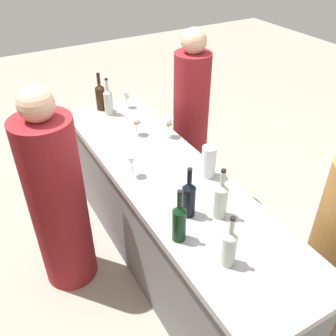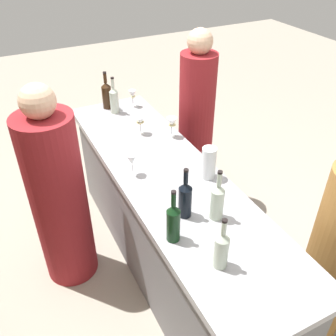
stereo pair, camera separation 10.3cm
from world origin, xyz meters
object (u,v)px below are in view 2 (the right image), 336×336
wine_glass_near_center (133,95)px  water_pitcher (209,163)px  wine_glass_near_right (140,122)px  wine_bottle_far_right_amber_brown (107,94)px  wine_bottle_second_left_dark_green (173,222)px  person_center_guest (196,127)px  wine_bottle_second_right_near_black (185,198)px  wine_glass_near_left (172,123)px  person_left_guest (336,254)px  wine_bottle_rightmost_clear_pale (114,99)px  wine_bottle_leftmost_clear_pale (221,249)px  person_right_guest (59,199)px  wine_bottle_center_clear_pale (217,201)px  wine_glass_far_left (132,160)px

wine_glass_near_center → water_pitcher: bearing=-178.2°
wine_glass_near_right → wine_bottle_far_right_amber_brown: bearing=8.0°
wine_bottle_second_left_dark_green → water_pitcher: size_ratio=1.49×
person_center_guest → wine_bottle_second_left_dark_green: bearing=57.1°
wine_bottle_second_left_dark_green → wine_bottle_second_right_near_black: bearing=-46.6°
wine_glass_near_left → person_left_guest: size_ratio=0.11×
water_pitcher → wine_glass_near_right: bearing=13.2°
wine_glass_near_left → wine_bottle_far_right_amber_brown: bearing=21.5°
wine_bottle_rightmost_clear_pale → water_pitcher: (-1.16, -0.23, -0.01)m
wine_bottle_leftmost_clear_pale → person_right_guest: size_ratio=0.20×
wine_glass_near_center → person_left_guest: (-1.95, -0.49, -0.33)m
wine_bottle_second_left_dark_green → wine_glass_near_left: (0.97, -0.49, -0.01)m
wine_bottle_second_left_dark_green → person_center_guest: 1.56m
wine_bottle_leftmost_clear_pale → wine_glass_near_left: wine_bottle_leftmost_clear_pale is taller
wine_bottle_second_left_dark_green → person_right_guest: 1.03m
wine_glass_near_left → water_pitcher: (-0.58, 0.03, -0.00)m
person_left_guest → wine_bottle_leftmost_clear_pale: bearing=-13.5°
wine_bottle_leftmost_clear_pale → wine_glass_near_right: size_ratio=2.11×
person_right_guest → wine_glass_near_left: bearing=-5.8°
wine_bottle_rightmost_clear_pale → person_left_guest: 2.05m
wine_bottle_rightmost_clear_pale → wine_bottle_far_right_amber_brown: bearing=11.2°
wine_bottle_second_left_dark_green → wine_bottle_second_right_near_black: wine_bottle_second_left_dark_green is taller
wine_bottle_center_clear_pale → wine_glass_near_center: wine_bottle_center_clear_pale is taller
wine_bottle_far_right_amber_brown → wine_glass_near_right: 0.56m
wine_bottle_leftmost_clear_pale → person_left_guest: person_left_guest is taller
wine_glass_near_center → wine_glass_far_left: wine_glass_far_left is taller
wine_bottle_leftmost_clear_pale → wine_bottle_rightmost_clear_pale: 1.82m
wine_bottle_second_right_near_black → wine_glass_near_right: (0.98, -0.15, -0.02)m
wine_bottle_center_clear_pale → water_pitcher: wine_bottle_center_clear_pale is taller
wine_bottle_second_right_near_black → wine_glass_far_left: wine_bottle_second_right_near_black is taller
wine_glass_near_left → wine_glass_near_center: wine_glass_near_left is taller
wine_bottle_second_right_near_black → person_left_guest: size_ratio=0.22×
wine_bottle_center_clear_pale → person_center_guest: 1.38m
wine_bottle_second_left_dark_green → wine_glass_far_left: 0.65m
wine_glass_near_left → wine_glass_near_right: 0.25m
wine_bottle_second_left_dark_green → wine_bottle_leftmost_clear_pale: bearing=-154.7°
wine_glass_near_left → wine_glass_near_center: bearing=5.8°
wine_bottle_far_right_amber_brown → wine_glass_near_center: 0.22m
wine_bottle_rightmost_clear_pale → wine_glass_far_left: size_ratio=2.05×
wine_bottle_far_right_amber_brown → wine_glass_near_center: size_ratio=2.18×
person_right_guest → person_left_guest: bearing=-54.2°
wine_bottle_leftmost_clear_pale → wine_bottle_second_left_dark_green: 0.29m
person_right_guest → wine_bottle_center_clear_pale: bearing=-60.4°
wine_glass_near_left → person_right_guest: size_ratio=0.10×
wine_bottle_second_left_dark_green → wine_glass_near_center: wine_bottle_second_left_dark_green is taller
wine_glass_near_right → person_center_guest: person_center_guest is taller
wine_bottle_second_right_near_black → wine_glass_near_center: wine_bottle_second_right_near_black is taller
wine_bottle_second_right_near_black → wine_glass_near_left: size_ratio=2.04×
wine_bottle_second_left_dark_green → wine_bottle_center_clear_pale: size_ratio=1.01×
wine_bottle_second_left_dark_green → person_left_guest: (-0.35, -0.91, -0.35)m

